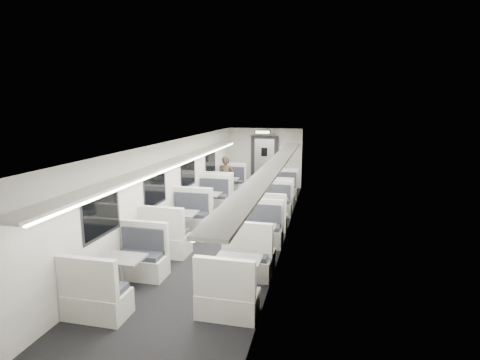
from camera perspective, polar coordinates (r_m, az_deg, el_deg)
The scene contains 19 objects.
room at distance 9.53m, azimuth -2.01°, elevation -1.39°, with size 3.24×12.24×2.64m.
booth_left_a at distance 13.31m, azimuth -2.21°, elevation -1.32°, with size 1.07×2.17×1.16m.
booth_left_b at distance 11.19m, azimuth -5.25°, elevation -3.83°, with size 1.05×2.12×1.14m.
booth_left_c at distance 9.30m, azimuth -9.31°, elevation -7.05°, with size 1.06×2.16×1.15m.
booth_left_d at distance 7.09m, azimuth -17.64°, elevation -13.68°, with size 0.98×1.99×1.07m.
booth_right_a at distance 12.99m, azimuth 6.39°, elevation -1.89°, with size 0.95×1.94×1.04m.
booth_right_b at distance 10.80m, azimuth 4.98°, elevation -4.56°, with size 0.96×1.95×1.04m.
booth_right_c at distance 8.33m, azimuth 2.43°, elevation -9.27°, with size 1.00×2.03×1.09m.
booth_right_d at distance 6.79m, azimuth -0.31°, elevation -14.36°, with size 0.96×1.95×1.04m.
passenger at distance 12.92m, azimuth -2.18°, elevation 0.14°, with size 0.58×0.38×1.59m, color black.
window_a at distance 13.12m, azimuth -4.48°, elevation 2.74°, with size 0.02×1.18×0.84m, color black.
window_b at distance 11.07m, azimuth -7.88°, elevation 1.08°, with size 0.02×1.18×0.84m, color black.
window_c at distance 9.09m, azimuth -12.77°, elevation -1.32°, with size 0.02×1.18×0.84m, color black.
window_d at distance 7.23m, azimuth -20.31°, elevation -4.97°, with size 0.02×1.18×0.84m, color black.
luggage_rack_left at distance 9.51m, azimuth -9.78°, elevation 2.82°, with size 0.46×10.40×0.09m.
luggage_rack_right at distance 8.86m, azimuth 5.25°, elevation 2.33°, with size 0.46×10.40×0.09m.
vestibule_door at distance 15.27m, azimuth 3.73°, elevation 2.77°, with size 1.10×0.13×2.10m.
exit_sign at distance 14.66m, azimuth 3.48°, elevation 7.30°, with size 0.62×0.12×0.16m.
wall_notice at distance 15.10m, azimuth 6.56°, elevation 4.39°, with size 0.32×0.02×0.40m, color white.
Camera 1 is at (2.40, -8.98, 3.28)m, focal length 28.00 mm.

